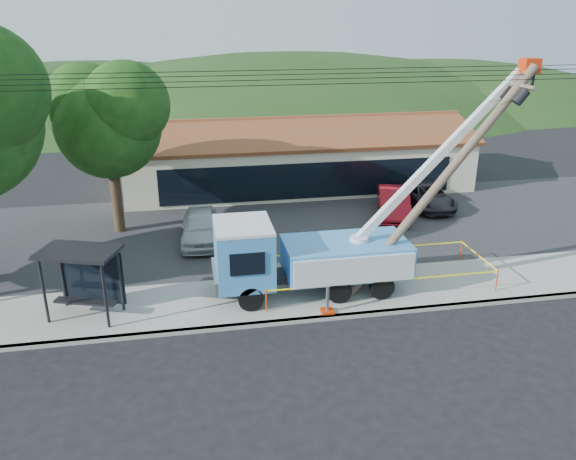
# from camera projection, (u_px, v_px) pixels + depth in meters

# --- Properties ---
(ground) EXTENTS (120.00, 120.00, 0.00)m
(ground) POSITION_uv_depth(u_px,v_px,m) (295.00, 355.00, 19.32)
(ground) COLOR black
(ground) RESTS_ON ground
(curb) EXTENTS (60.00, 0.25, 0.15)m
(curb) POSITION_uv_depth(u_px,v_px,m) (285.00, 322.00, 21.21)
(curb) COLOR gray
(curb) RESTS_ON ground
(sidewalk) EXTENTS (60.00, 4.00, 0.15)m
(sidewalk) POSITION_uv_depth(u_px,v_px,m) (276.00, 298.00, 22.96)
(sidewalk) COLOR gray
(sidewalk) RESTS_ON ground
(parking_lot) EXTENTS (60.00, 12.00, 0.10)m
(parking_lot) POSITION_uv_depth(u_px,v_px,m) (253.00, 229.00, 30.30)
(parking_lot) COLOR #28282B
(parking_lot) RESTS_ON ground
(strip_mall) EXTENTS (22.50, 8.53, 4.67)m
(strip_mall) POSITION_uv_depth(u_px,v_px,m) (297.00, 158.00, 37.62)
(strip_mall) COLOR beige
(strip_mall) RESTS_ON ground
(tree_lot) EXTENTS (6.30, 5.60, 8.94)m
(tree_lot) POSITION_uv_depth(u_px,v_px,m) (107.00, 116.00, 27.80)
(tree_lot) COLOR #332316
(tree_lot) RESTS_ON ground
(hill_west) EXTENTS (78.40, 56.00, 28.00)m
(hill_west) POSITION_uv_depth(u_px,v_px,m) (84.00, 110.00, 67.19)
(hill_west) COLOR #203A15
(hill_west) RESTS_ON ground
(hill_center) EXTENTS (89.60, 64.00, 32.00)m
(hill_center) POSITION_uv_depth(u_px,v_px,m) (289.00, 104.00, 71.40)
(hill_center) COLOR #203A15
(hill_center) RESTS_ON ground
(hill_east) EXTENTS (72.80, 52.00, 26.00)m
(hill_east) POSITION_uv_depth(u_px,v_px,m) (437.00, 100.00, 74.76)
(hill_east) COLOR #203A15
(hill_east) RESTS_ON ground
(utility_truck) EXTENTS (12.71, 4.26, 9.21)m
(utility_truck) POSITION_uv_depth(u_px,v_px,m) (308.00, 253.00, 22.77)
(utility_truck) COLOR black
(utility_truck) RESTS_ON ground
(leaning_pole) EXTENTS (7.14, 2.00, 9.16)m
(leaning_pole) POSITION_uv_depth(u_px,v_px,m) (447.00, 174.00, 21.99)
(leaning_pole) COLOR brown
(leaning_pole) RESTS_ON ground
(bus_shelter) EXTENTS (3.24, 2.56, 2.73)m
(bus_shelter) POSITION_uv_depth(u_px,v_px,m) (83.00, 266.00, 20.92)
(bus_shelter) COLOR black
(bus_shelter) RESTS_ON ground
(caution_tape) EXTENTS (9.72, 3.27, 0.95)m
(caution_tape) POSITION_uv_depth(u_px,v_px,m) (373.00, 268.00, 23.83)
(caution_tape) COLOR red
(caution_tape) RESTS_ON ground
(car_silver) EXTENTS (2.14, 4.80, 1.60)m
(car_silver) POSITION_uv_depth(u_px,v_px,m) (201.00, 243.00, 28.62)
(car_silver) COLOR #B9BCC1
(car_silver) RESTS_ON ground
(car_red) EXTENTS (2.93, 5.05, 1.57)m
(car_red) POSITION_uv_depth(u_px,v_px,m) (393.00, 217.00, 32.23)
(car_red) COLOR maroon
(car_red) RESTS_ON ground
(car_dark) EXTENTS (2.44, 5.07, 1.39)m
(car_dark) POSITION_uv_depth(u_px,v_px,m) (426.00, 208.00, 33.74)
(car_dark) COLOR black
(car_dark) RESTS_ON ground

